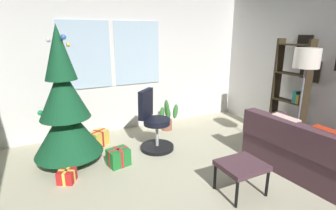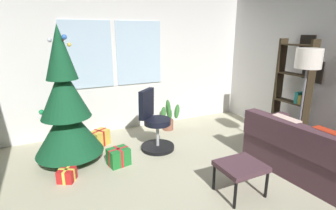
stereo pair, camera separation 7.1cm
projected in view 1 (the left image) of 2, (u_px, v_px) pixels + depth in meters
The scene contains 12 objects.
ground_plane at pixel (202, 195), 3.20m from camera, with size 4.92×5.09×0.10m, color #B4B093.
wall_back_with_windows at pixel (130, 60), 5.02m from camera, with size 4.92×0.12×2.75m.
couch at pixel (326, 155), 3.52m from camera, with size 1.76×1.77×0.79m.
footstool at pixel (242, 167), 3.08m from camera, with size 0.53×0.46×0.40m.
holiday_tree at pixel (65, 110), 3.68m from camera, with size 0.98×0.98×2.49m.
gift_box_red at pixel (67, 176), 3.37m from camera, with size 0.27×0.27×0.18m.
gift_box_green at pixel (119, 157), 3.79m from camera, with size 0.34×0.29×0.26m.
gift_box_gold at pixel (99, 138), 4.44m from camera, with size 0.38×0.35×0.28m.
office_chair at pixel (154, 126), 4.26m from camera, with size 0.58×0.59×1.01m.
bookshelf at pixel (289, 99), 4.50m from camera, with size 0.18×0.64×1.81m.
floor_lamp at pixel (306, 67), 3.64m from camera, with size 0.35×0.35×1.70m.
potted_plant at pixel (167, 117), 5.15m from camera, with size 0.46×0.28×0.63m.
Camera 1 is at (-1.62, -2.28, 1.91)m, focal length 27.41 mm.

